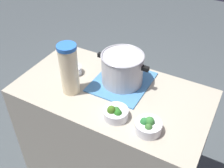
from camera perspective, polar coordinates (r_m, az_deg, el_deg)
name	(u,v)px	position (r m, az deg, el deg)	size (l,w,h in m)	color
counter_slab	(112,140)	(1.86, 0.00, -11.74)	(1.12, 0.61, 0.87)	#A59D89
dish_cloth	(122,82)	(1.60, 2.11, 0.45)	(0.32, 0.36, 0.01)	teal
cooking_pot	(122,68)	(1.54, 2.19, 3.36)	(0.32, 0.25, 0.19)	#B7B7BC
lemonade_pitcher	(69,69)	(1.47, -9.02, 3.10)	(0.10, 0.10, 0.30)	beige
broccoli_bowl_front	(148,126)	(1.32, 7.60, -8.77)	(0.13, 0.13, 0.08)	silver
broccoli_bowl_center	(116,113)	(1.37, 0.76, -6.13)	(0.13, 0.13, 0.08)	silver
broccoli_bowl_back	(74,69)	(1.68, -8.11, 3.22)	(0.10, 0.10, 0.09)	silver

